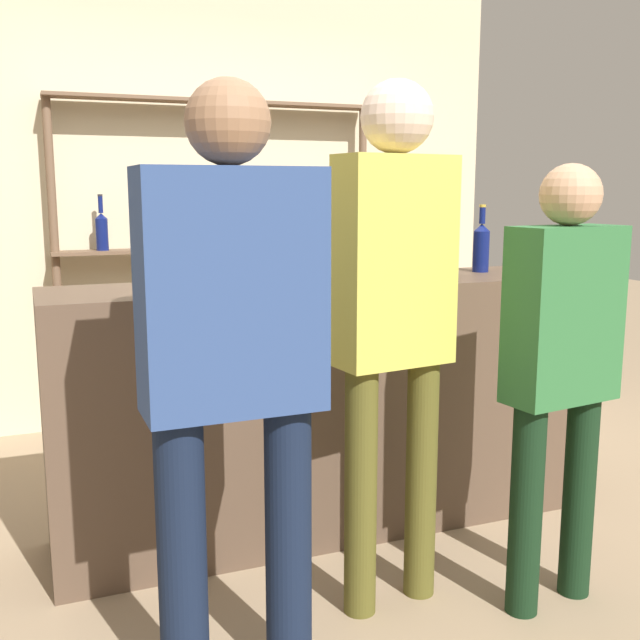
% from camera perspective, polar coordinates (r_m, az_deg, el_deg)
% --- Properties ---
extents(ground_plane, '(16.00, 16.00, 0.00)m').
position_cam_1_polar(ground_plane, '(3.41, -0.00, -15.32)').
color(ground_plane, '#9E8466').
extents(bar_counter, '(2.23, 0.52, 1.08)m').
position_cam_1_polar(bar_counter, '(3.22, -0.00, -6.62)').
color(bar_counter, brown).
rests_on(bar_counter, ground_plane).
extents(back_wall, '(3.83, 0.12, 2.80)m').
position_cam_1_polar(back_wall, '(4.86, -8.23, 9.21)').
color(back_wall, beige).
rests_on(back_wall, ground_plane).
extents(back_shelf, '(1.99, 0.18, 1.98)m').
position_cam_1_polar(back_shelf, '(4.69, -7.68, 7.86)').
color(back_shelf, brown).
rests_on(back_shelf, ground_plane).
extents(counter_bottle_0, '(0.09, 0.09, 0.35)m').
position_cam_1_polar(counter_bottle_0, '(3.02, -8.61, 5.20)').
color(counter_bottle_0, '#0F1956').
rests_on(counter_bottle_0, bar_counter).
extents(counter_bottle_1, '(0.07, 0.07, 0.35)m').
position_cam_1_polar(counter_bottle_1, '(2.92, -4.46, 5.11)').
color(counter_bottle_1, black).
rests_on(counter_bottle_1, bar_counter).
extents(counter_bottle_2, '(0.08, 0.08, 0.36)m').
position_cam_1_polar(counter_bottle_2, '(3.23, 2.95, 5.74)').
color(counter_bottle_2, black).
rests_on(counter_bottle_2, bar_counter).
extents(counter_bottle_3, '(0.08, 0.08, 0.31)m').
position_cam_1_polar(counter_bottle_3, '(3.35, 9.82, 5.37)').
color(counter_bottle_3, black).
rests_on(counter_bottle_3, bar_counter).
extents(counter_bottle_4, '(0.07, 0.07, 0.31)m').
position_cam_1_polar(counter_bottle_4, '(3.55, 12.18, 5.53)').
color(counter_bottle_4, '#0F1956').
rests_on(counter_bottle_4, bar_counter).
extents(ice_bucket, '(0.24, 0.24, 0.20)m').
position_cam_1_polar(ice_bucket, '(3.21, 6.98, 4.89)').
color(ice_bucket, '#846647').
rests_on(ice_bucket, bar_counter).
extents(cork_jar, '(0.12, 0.12, 0.13)m').
position_cam_1_polar(cork_jar, '(3.10, -3.92, 4.07)').
color(cork_jar, silver).
rests_on(cork_jar, bar_counter).
extents(customer_center, '(0.42, 0.24, 1.80)m').
position_cam_1_polar(customer_center, '(2.50, 5.72, 1.48)').
color(customer_center, brown).
rests_on(customer_center, ground_plane).
extents(customer_right, '(0.42, 0.23, 1.54)m').
position_cam_1_polar(customer_right, '(2.65, 17.92, -2.48)').
color(customer_right, black).
rests_on(customer_right, ground_plane).
extents(server_behind_counter, '(0.44, 0.24, 1.55)m').
position_cam_1_polar(server_behind_counter, '(4.02, -1.84, 2.13)').
color(server_behind_counter, black).
rests_on(server_behind_counter, ground_plane).
extents(customer_left, '(0.50, 0.23, 1.74)m').
position_cam_1_polar(customer_left, '(2.08, -6.68, -2.35)').
color(customer_left, '#121C33').
rests_on(customer_left, ground_plane).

